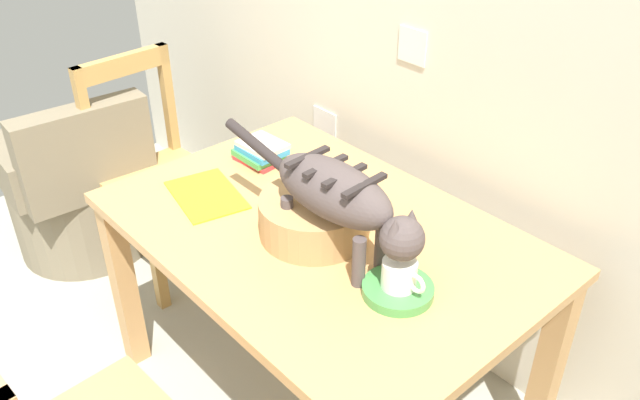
# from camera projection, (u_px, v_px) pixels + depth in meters

# --- Properties ---
(wall_rear) EXTENTS (4.36, 0.11, 2.50)m
(wall_rear) POSITION_uv_depth(u_px,v_px,m) (481.00, 17.00, 1.96)
(wall_rear) COLOR silver
(wall_rear) RESTS_ON ground_plane
(dining_table) EXTENTS (1.31, 0.88, 0.73)m
(dining_table) POSITION_uv_depth(u_px,v_px,m) (320.00, 252.00, 1.98)
(dining_table) COLOR tan
(dining_table) RESTS_ON ground_plane
(cat) EXTENTS (0.73, 0.18, 0.29)m
(cat) POSITION_uv_depth(u_px,v_px,m) (340.00, 197.00, 1.71)
(cat) COLOR #514544
(cat) RESTS_ON dining_table
(saucer_bowl) EXTENTS (0.19, 0.19, 0.03)m
(saucer_bowl) POSITION_uv_depth(u_px,v_px,m) (398.00, 290.00, 1.68)
(saucer_bowl) COLOR #459347
(saucer_bowl) RESTS_ON dining_table
(coffee_mug) EXTENTS (0.13, 0.09, 0.08)m
(coffee_mug) POSITION_uv_depth(u_px,v_px,m) (400.00, 275.00, 1.65)
(coffee_mug) COLOR white
(coffee_mug) RESTS_ON saucer_bowl
(magazine) EXTENTS (0.32, 0.25, 0.01)m
(magazine) POSITION_uv_depth(u_px,v_px,m) (206.00, 195.00, 2.09)
(magazine) COLOR gold
(magazine) RESTS_ON dining_table
(book_stack) EXTENTS (0.18, 0.14, 0.07)m
(book_stack) POSITION_uv_depth(u_px,v_px,m) (261.00, 152.00, 2.27)
(book_stack) COLOR #E23538
(book_stack) RESTS_ON dining_table
(wicker_basket) EXTENTS (0.32, 0.32, 0.12)m
(wicker_basket) POSITION_uv_depth(u_px,v_px,m) (314.00, 216.00, 1.88)
(wicker_basket) COLOR tan
(wicker_basket) RESTS_ON dining_table
(wooden_chair_far) EXTENTS (0.45, 0.45, 0.94)m
(wooden_chair_far) POSITION_uv_depth(u_px,v_px,m) (157.00, 174.00, 2.74)
(wooden_chair_far) COLOR tan
(wooden_chair_far) RESTS_ON ground_plane
(wicker_armchair) EXTENTS (0.62, 0.63, 0.78)m
(wicker_armchair) POSITION_uv_depth(u_px,v_px,m) (82.00, 196.00, 2.94)
(wicker_armchair) COLOR #7A6E57
(wicker_armchair) RESTS_ON ground_plane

